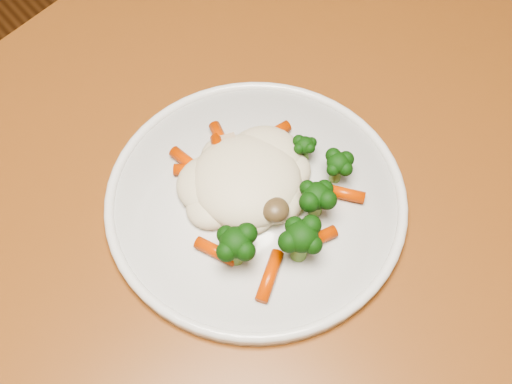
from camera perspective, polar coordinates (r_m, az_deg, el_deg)
dining_table at (r=0.76m, az=4.09°, el=-0.83°), size 1.25×0.95×0.75m
plate at (r=0.63m, az=0.00°, el=-0.70°), size 0.29×0.29×0.01m
meal at (r=0.60m, az=0.32°, el=0.43°), size 0.17×0.19×0.05m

